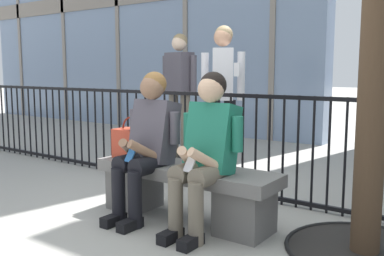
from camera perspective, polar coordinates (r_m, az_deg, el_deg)
ground_plane at (r=3.66m, az=-0.94°, el=-11.89°), size 60.00×60.00×0.00m
stone_bench at (r=3.58m, az=-0.95°, el=-7.79°), size 1.60×0.44×0.45m
seated_person_with_phone at (r=3.58m, az=-5.91°, el=-1.62°), size 0.52×0.66×1.21m
seated_person_companion at (r=3.23m, az=1.80°, el=-2.58°), size 0.52×0.66×1.21m
handbag_on_bench at (r=3.87m, az=-7.94°, el=-1.94°), size 0.31×0.20×0.37m
bystander_at_railing at (r=5.86m, az=-1.68°, el=5.41°), size 0.55×0.31×1.71m
bystander_further_back at (r=4.83m, az=4.02°, el=4.95°), size 0.55×0.44×1.71m
plaza_railing at (r=4.21m, az=5.88°, el=-2.19°), size 8.72×0.04×1.00m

